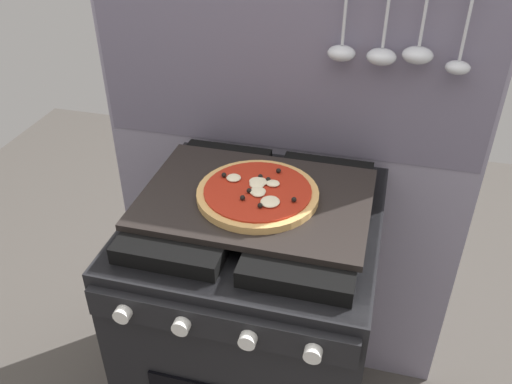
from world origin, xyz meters
TOP-DOWN VIEW (x-y plane):
  - kitchen_backsplash at (0.00, 0.33)m, footprint 1.10×0.09m
  - stove at (-0.00, -0.00)m, footprint 0.60×0.64m
  - baking_tray at (0.00, 0.00)m, footprint 0.54×0.38m
  - pizza_left at (0.01, -0.01)m, footprint 0.29×0.29m

SIDE VIEW (x-z plane):
  - stove at x=0.00m, z-range 0.00..0.90m
  - kitchen_backsplash at x=0.00m, z-range 0.01..1.56m
  - baking_tray at x=0.00m, z-range 0.90..0.92m
  - pizza_left at x=0.01m, z-range 0.91..0.94m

